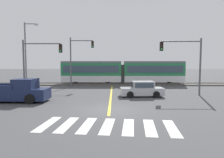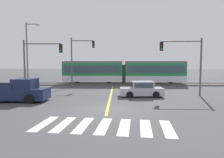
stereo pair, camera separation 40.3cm
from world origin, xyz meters
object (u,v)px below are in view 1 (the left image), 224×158
(light_rail_tram, at_px, (122,71))
(traffic_light_mid_right, at_px, (186,57))
(pickup_truck, at_px, (18,92))
(sedan_crossing, at_px, (142,89))
(traffic_light_mid_left, at_px, (37,58))
(street_lamp_west, at_px, (27,51))
(traffic_light_far_left, at_px, (78,55))

(light_rail_tram, height_order, traffic_light_mid_right, traffic_light_mid_right)
(pickup_truck, xyz_separation_m, traffic_light_mid_right, (15.61, 3.65, 3.10))
(sedan_crossing, xyz_separation_m, traffic_light_mid_left, (-10.98, 1.58, 3.18))
(pickup_truck, bearing_deg, street_lamp_west, 109.68)
(pickup_truck, relative_size, traffic_light_mid_right, 0.93)
(sedan_crossing, bearing_deg, street_lamp_west, 152.37)
(traffic_light_mid_left, relative_size, street_lamp_west, 0.65)
(light_rail_tram, relative_size, street_lamp_west, 2.09)
(sedan_crossing, bearing_deg, traffic_light_mid_right, 10.21)
(traffic_light_far_left, bearing_deg, traffic_light_mid_right, -28.43)
(light_rail_tram, height_order, traffic_light_far_left, traffic_light_far_left)
(light_rail_tram, bearing_deg, sedan_crossing, -82.36)
(light_rail_tram, relative_size, traffic_light_mid_left, 3.20)
(light_rail_tram, distance_m, traffic_light_far_left, 7.56)
(sedan_crossing, xyz_separation_m, traffic_light_far_left, (-7.70, 7.48, 3.71))
(traffic_light_far_left, bearing_deg, sedan_crossing, -44.16)
(traffic_light_mid_right, xyz_separation_m, traffic_light_mid_left, (-15.56, 0.76, -0.07))
(traffic_light_mid_right, bearing_deg, street_lamp_west, 160.35)
(traffic_light_mid_left, xyz_separation_m, street_lamp_west, (-3.83, 6.17, 1.10))
(traffic_light_mid_right, distance_m, traffic_light_mid_left, 15.58)
(sedan_crossing, relative_size, pickup_truck, 0.79)
(light_rail_tram, bearing_deg, street_lamp_west, -165.93)
(pickup_truck, bearing_deg, sedan_crossing, 14.38)
(traffic_light_far_left, bearing_deg, traffic_light_mid_left, -119.10)
(light_rail_tram, height_order, traffic_light_mid_left, traffic_light_mid_left)
(pickup_truck, height_order, traffic_light_mid_right, traffic_light_mid_right)
(light_rail_tram, height_order, sedan_crossing, light_rail_tram)
(traffic_light_mid_right, bearing_deg, traffic_light_mid_left, 177.22)
(sedan_crossing, height_order, pickup_truck, pickup_truck)
(light_rail_tram, bearing_deg, traffic_light_far_left, -149.83)
(street_lamp_west, bearing_deg, traffic_light_mid_left, -58.19)
(street_lamp_west, bearing_deg, sedan_crossing, -27.63)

